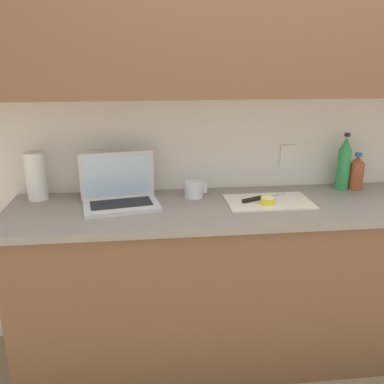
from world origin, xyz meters
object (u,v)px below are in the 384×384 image
object	(u,v)px
cutting_board	(269,202)
knife	(258,199)
laptop	(120,193)
measuring_cup	(194,189)
bottle_green_soda	(356,173)
bottle_oil_tall	(344,164)
lemon_half_cut	(268,201)
paper_towel_roll	(36,176)

from	to	relation	value
cutting_board	knife	bearing A→B (deg)	161.82
laptop	measuring_cup	distance (m)	0.39
bottle_green_soda	bottle_oil_tall	size ratio (longest dim) A/B	0.65
bottle_green_soda	measuring_cup	size ratio (longest dim) A/B	1.73
lemon_half_cut	bottle_green_soda	world-z (taller)	bottle_green_soda
measuring_cup	laptop	bearing A→B (deg)	-169.36
laptop	bottle_green_soda	bearing A→B (deg)	-4.70
knife	laptop	bearing A→B (deg)	152.66
laptop	cutting_board	size ratio (longest dim) A/B	0.94
measuring_cup	cutting_board	bearing A→B (deg)	-19.04
knife	measuring_cup	bearing A→B (deg)	136.64
cutting_board	lemon_half_cut	xyz separation A→B (m)	(-0.02, -0.05, 0.02)
lemon_half_cut	bottle_green_soda	size ratio (longest dim) A/B	0.34
knife	paper_towel_roll	distance (m)	1.15
lemon_half_cut	measuring_cup	size ratio (longest dim) A/B	0.59
laptop	bottle_green_soda	world-z (taller)	laptop
laptop	bottle_green_soda	distance (m)	1.31
knife	bottle_oil_tall	bearing A→B (deg)	-8.00
lemon_half_cut	bottle_green_soda	distance (m)	0.62
paper_towel_roll	cutting_board	bearing A→B (deg)	-8.90
bottle_oil_tall	measuring_cup	distance (m)	0.85
bottle_oil_tall	cutting_board	bearing A→B (deg)	-160.23
cutting_board	knife	world-z (taller)	knife
bottle_green_soda	bottle_oil_tall	world-z (taller)	bottle_oil_tall
bottle_green_soda	bottle_oil_tall	bearing A→B (deg)	-180.00
measuring_cup	paper_towel_roll	world-z (taller)	paper_towel_roll
laptop	lemon_half_cut	size ratio (longest dim) A/B	5.76
measuring_cup	lemon_half_cut	bearing A→B (deg)	-27.00
laptop	measuring_cup	world-z (taller)	laptop
laptop	bottle_green_soda	size ratio (longest dim) A/B	1.96
cutting_board	bottle_oil_tall	distance (m)	0.52
lemon_half_cut	measuring_cup	xyz separation A→B (m)	(-0.35, 0.18, 0.02)
paper_towel_roll	bottle_green_soda	bearing A→B (deg)	-0.55
knife	lemon_half_cut	distance (m)	0.08
bottle_green_soda	paper_towel_roll	distance (m)	1.74
knife	paper_towel_roll	size ratio (longest dim) A/B	1.11
laptop	paper_towel_roll	size ratio (longest dim) A/B	1.62
bottle_green_soda	measuring_cup	xyz separation A→B (m)	(-0.92, -0.04, -0.05)
lemon_half_cut	cutting_board	bearing A→B (deg)	67.09
knife	bottle_oil_tall	xyz separation A→B (m)	(0.52, 0.15, 0.13)
lemon_half_cut	laptop	bearing A→B (deg)	171.74
laptop	lemon_half_cut	distance (m)	0.74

